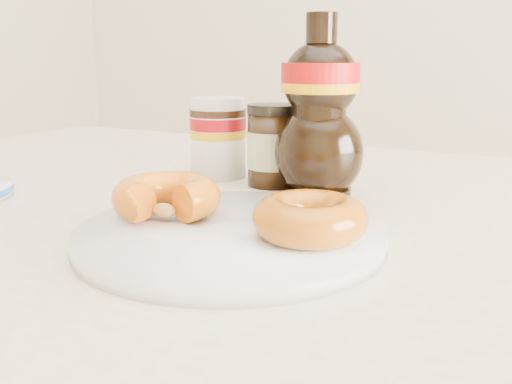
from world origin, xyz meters
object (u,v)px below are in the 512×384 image
at_px(donut_bitten, 167,197).
at_px(nutella_jar, 218,135).
at_px(donut_whole, 310,218).
at_px(syrup_bottle, 320,106).
at_px(plate, 230,235).
at_px(dark_jar, 272,146).
at_px(dining_table, 268,280).

relative_size(donut_bitten, nutella_jar, 0.96).
xyz_separation_m(donut_bitten, nutella_jar, (-0.08, 0.23, 0.03)).
distance_m(donut_whole, nutella_jar, 0.32).
distance_m(donut_bitten, syrup_bottle, 0.22).
bearing_deg(nutella_jar, syrup_bottle, -11.19).
bearing_deg(plate, donut_bitten, 173.50).
height_order(donut_whole, dark_jar, dark_jar).
relative_size(dining_table, donut_whole, 14.62).
bearing_deg(syrup_bottle, nutella_jar, 168.81).
relative_size(donut_whole, nutella_jar, 0.90).
bearing_deg(donut_bitten, syrup_bottle, 92.27).
relative_size(plate, nutella_jar, 2.57).
bearing_deg(donut_whole, syrup_bottle, 109.39).
xyz_separation_m(dining_table, nutella_jar, (-0.13, 0.11, 0.14)).
relative_size(donut_whole, dark_jar, 0.94).
xyz_separation_m(donut_whole, syrup_bottle, (-0.07, 0.20, 0.07)).
bearing_deg(dining_table, donut_whole, -50.54).
xyz_separation_m(dining_table, donut_bitten, (-0.05, -0.11, 0.11)).
bearing_deg(plate, dining_table, 99.77).
relative_size(plate, donut_whole, 2.84).
height_order(donut_bitten, syrup_bottle, syrup_bottle).
height_order(dining_table, dark_jar, dark_jar).
distance_m(donut_bitten, dark_jar, 0.21).
relative_size(dining_table, dark_jar, 13.75).
distance_m(plate, donut_whole, 0.08).
bearing_deg(dark_jar, dining_table, -66.34).
distance_m(dining_table, plate, 0.15).
height_order(donut_bitten, dark_jar, dark_jar).
bearing_deg(donut_bitten, dining_table, 88.25).
height_order(dining_table, syrup_bottle, syrup_bottle).
relative_size(donut_bitten, dark_jar, 1.00).
bearing_deg(nutella_jar, donut_whole, -45.44).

